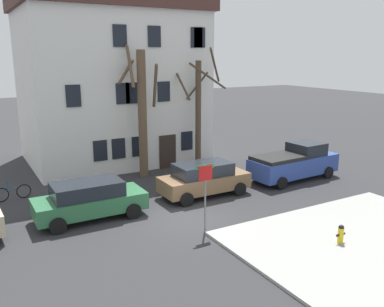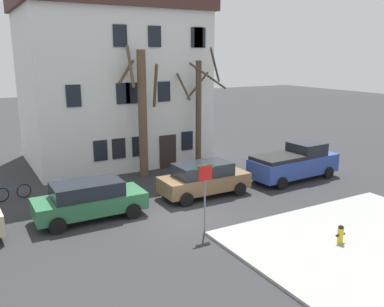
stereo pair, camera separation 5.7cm
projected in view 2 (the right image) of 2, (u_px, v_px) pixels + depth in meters
name	position (u px, v px, depth m)	size (l,w,h in m)	color
ground_plane	(183.00, 217.00, 18.12)	(120.00, 120.00, 0.00)	#2D2D30
sidewalk_slab	(375.00, 246.00, 15.24)	(9.85, 8.12, 0.12)	#999993
building_main	(112.00, 74.00, 27.14)	(11.45, 8.49, 11.32)	white
tree_bare_near	(107.00, 104.00, 23.74)	(2.45, 1.87, 8.03)	brown
tree_bare_mid	(142.00, 110.00, 23.42)	(2.39, 2.39, 7.50)	brown
tree_bare_far	(199.00, 110.00, 25.23)	(2.79, 2.70, 7.40)	#4C3D2D
car_green_wagon	(89.00, 199.00, 17.79)	(4.73, 2.12, 1.67)	#2D6B42
car_brown_wagon	(204.00, 179.00, 20.71)	(4.56, 2.07, 1.70)	brown
pickup_truck_blue	(295.00, 163.00, 23.43)	(5.54, 2.39, 2.04)	#2D4799
fire_hydrant	(340.00, 234.00, 15.29)	(0.42, 0.22, 0.71)	gold
street_sign_pole	(205.00, 185.00, 16.14)	(0.76, 0.07, 2.82)	slate
bicycle_leaning	(13.00, 193.00, 20.20)	(1.75, 0.22, 1.03)	black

